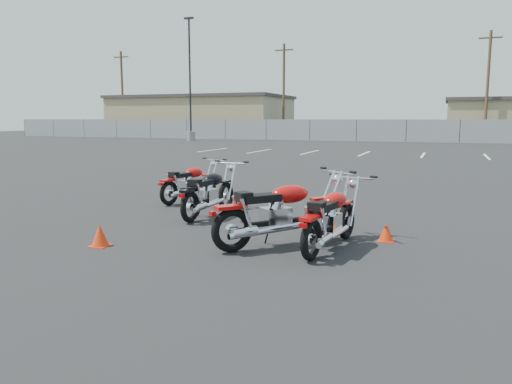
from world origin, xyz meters
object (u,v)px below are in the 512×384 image
(motorcycle_front_red, at_px, (189,183))
(motorcycle_second_black, at_px, (209,193))
(motorcycle_rear_red, at_px, (279,213))
(motorcycle_third_red, at_px, (331,218))

(motorcycle_front_red, height_order, motorcycle_second_black, motorcycle_second_black)
(motorcycle_front_red, distance_m, motorcycle_rear_red, 4.41)
(motorcycle_front_red, relative_size, motorcycle_second_black, 0.92)
(motorcycle_second_black, height_order, motorcycle_third_red, motorcycle_second_black)
(motorcycle_rear_red, bearing_deg, motorcycle_third_red, 7.54)
(motorcycle_front_red, relative_size, motorcycle_third_red, 0.93)
(motorcycle_rear_red, bearing_deg, motorcycle_second_black, 139.14)
(motorcycle_front_red, height_order, motorcycle_third_red, motorcycle_third_red)
(motorcycle_front_red, bearing_deg, motorcycle_second_black, -49.45)
(motorcycle_second_black, bearing_deg, motorcycle_rear_red, -40.86)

